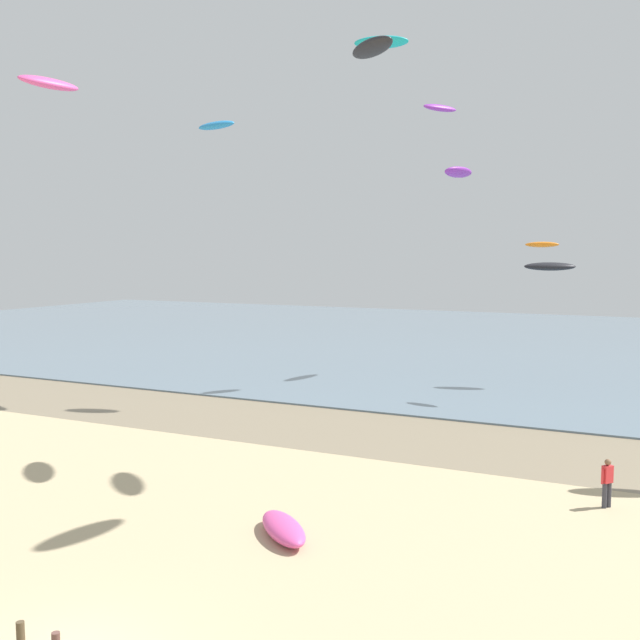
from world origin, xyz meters
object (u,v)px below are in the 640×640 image
Objects in this scene: kite_aloft_5 at (550,266)px; kite_aloft_13 at (381,42)px; kite_aloft_12 at (49,83)px; kite_aloft_3 at (440,108)px; kite_aloft_1 at (372,48)px; kite_aloft_8 at (542,245)px; kite_aloft_0 at (216,125)px; grounded_kite at (283,528)px; kite_aloft_7 at (458,172)px; person_by_waterline at (607,481)px.

kite_aloft_13 is (-8.56, -8.55, 13.07)m from kite_aloft_5.
kite_aloft_5 is 0.94× the size of kite_aloft_12.
kite_aloft_13 is at bearing 17.17° from kite_aloft_3.
kite_aloft_5 is at bearing -63.02° from kite_aloft_1.
kite_aloft_8 is (0.29, -5.28, 1.37)m from kite_aloft_5.
kite_aloft_0 is 1.40× the size of kite_aloft_8.
grounded_kite is at bearing -103.61° from kite_aloft_12.
kite_aloft_1 is 0.87× the size of kite_aloft_7.
person_by_waterline is 0.58× the size of grounded_kite.
kite_aloft_13 is at bearing 33.64° from kite_aloft_8.
kite_aloft_3 reaches higher than grounded_kite.
kite_aloft_0 is at bearing 9.75° from kite_aloft_1.
kite_aloft_3 is at bearing -122.60° from kite_aloft_13.
person_by_waterline is at bearing -12.50° from kite_aloft_0.
person_by_waterline reaches higher than grounded_kite.
kite_aloft_13 is (14.31, 11.51, 3.26)m from kite_aloft_12.
grounded_kite is 1.12× the size of kite_aloft_3.
kite_aloft_3 is 0.74× the size of kite_aloft_7.
person_by_waterline is 29.47m from kite_aloft_0.
kite_aloft_8 is at bearing -43.41° from kite_aloft_12.
kite_aloft_5 is (3.33, 30.29, 7.60)m from grounded_kite.
kite_aloft_0 is 0.90× the size of kite_aloft_13.
grounded_kite is 31.41m from kite_aloft_5.
grounded_kite is 33.16m from kite_aloft_3.
kite_aloft_12 is (-28.33, 3.02, 16.78)m from person_by_waterline.
kite_aloft_8 is (-5.18, 17.81, 8.34)m from person_by_waterline.
kite_aloft_7 is 1.74× the size of kite_aloft_8.
kite_aloft_8 is at bearing 126.00° from grounded_kite.
kite_aloft_12 reaches higher than kite_aloft_7.
kite_aloft_0 reaches higher than grounded_kite.
person_by_waterline is at bearing 117.96° from kite_aloft_13.
kite_aloft_3 reaches higher than kite_aloft_1.
kite_aloft_0 reaches higher than kite_aloft_5.
kite_aloft_13 is (-1.74, -10.97, 6.45)m from kite_aloft_7.
kite_aloft_1 reaches higher than kite_aloft_5.
kite_aloft_5 is at bearing 103.32° from person_by_waterline.
kite_aloft_1 is 0.95× the size of kite_aloft_5.
kite_aloft_0 is 14.83m from kite_aloft_1.
kite_aloft_1 is 18.28m from kite_aloft_12.
grounded_kite is at bearing 87.50° from kite_aloft_13.
kite_aloft_0 is 23.01m from kite_aloft_5.
kite_aloft_1 is 1.17× the size of kite_aloft_3.
kite_aloft_7 is at bearing 115.73° from person_by_waterline.
kite_aloft_0 is 0.92× the size of kite_aloft_1.
kite_aloft_1 is at bearing 40.88° from kite_aloft_3.
kite_aloft_7 is (-3.49, 32.71, 14.21)m from grounded_kite.
person_by_waterline is at bearing 119.57° from kite_aloft_8.
kite_aloft_7 is at bearing 140.33° from grounded_kite.
kite_aloft_8 is (17.67, 7.27, -7.00)m from kite_aloft_0.
kite_aloft_12 is (-19.54, 10.23, 17.41)m from grounded_kite.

